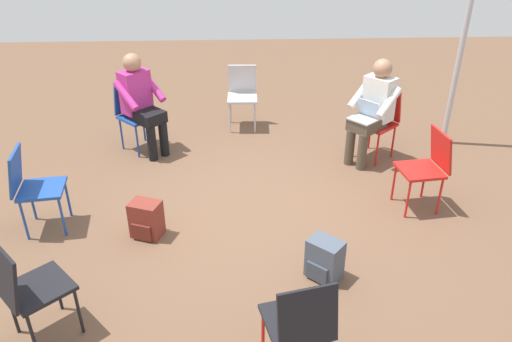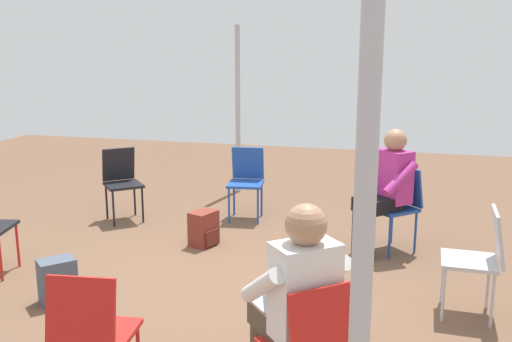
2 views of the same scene
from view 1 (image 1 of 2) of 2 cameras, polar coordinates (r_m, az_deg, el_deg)
name	(u,v)px [view 1 (image 1 of 2)]	position (r m, az deg, el deg)	size (l,w,h in m)	color
ground_plane	(243,212)	(5.15, -1.48, -4.67)	(14.00, 14.00, 0.00)	brown
chair_north	(300,322)	(3.30, 5.07, -16.86)	(0.48, 0.51, 0.85)	black
chair_south	(242,92)	(6.92, -1.58, 9.02)	(0.41, 0.45, 0.85)	#B7B7BC
chair_northeast	(27,286)	(3.86, -24.71, -11.86)	(0.59, 0.58, 0.85)	black
chair_southwest	(380,118)	(6.24, 13.94, 5.87)	(0.59, 0.58, 0.85)	red
chair_southeast	(135,111)	(6.45, -13.71, 6.66)	(0.58, 0.58, 0.85)	#1E4799
chair_west	(427,164)	(5.28, 19.00, 0.72)	(0.48, 0.45, 0.85)	red
chair_east	(32,184)	(5.10, -24.19, -1.38)	(0.48, 0.45, 0.85)	#1E4799
person_with_laptop	(373,107)	(6.03, 13.26, 7.17)	(0.64, 0.63, 1.24)	#4C4233
person_in_magenta	(141,99)	(6.24, -13.04, 7.97)	(0.63, 0.63, 1.24)	black
backpack_near_laptop_user	(147,221)	(4.85, -12.39, -5.61)	(0.33, 0.30, 0.36)	maroon
backpack_by_empty_chair	(325,261)	(4.30, 7.84, -10.16)	(0.34, 0.34, 0.36)	#475160
tent_pole_near	(460,57)	(6.65, 22.25, 12.00)	(0.07, 0.07, 2.30)	#B2B2B7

